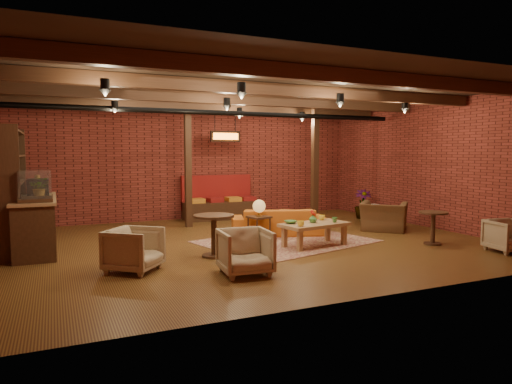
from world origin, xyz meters
name	(u,v)px	position (x,y,z in m)	size (l,w,h in m)	color
floor	(250,243)	(0.00, 0.00, 0.00)	(10.00, 10.00, 0.00)	#391C0E
ceiling	(250,90)	(0.00, 0.00, 3.20)	(10.00, 8.00, 0.02)	black
wall_back	(195,163)	(0.00, 4.00, 1.60)	(10.00, 0.02, 3.20)	maroon
wall_front	(372,177)	(0.00, -4.00, 1.60)	(10.00, 0.02, 3.20)	maroon
wall_right	(431,165)	(5.00, 0.00, 1.60)	(0.02, 8.00, 3.20)	maroon
ceiling_beams	(250,96)	(0.00, 0.00, 3.08)	(9.80, 6.40, 0.22)	black
ceiling_pipe	(223,113)	(0.00, 1.60, 2.85)	(0.12, 0.12, 9.60)	black
post_left	(188,165)	(-0.60, 2.60, 1.60)	(0.16, 0.16, 3.20)	black
post_right	(315,164)	(2.80, 2.00, 1.60)	(0.16, 0.16, 3.20)	black
service_counter	(35,210)	(-4.10, 1.00, 0.80)	(0.80, 2.50, 1.60)	black
plant_counter	(40,188)	(-4.00, 1.20, 1.22)	(0.35, 0.39, 0.30)	#337F33
shelving_hutch	(11,190)	(-4.50, 1.10, 1.20)	(0.52, 2.00, 2.40)	black
banquette	(220,202)	(0.60, 3.55, 0.50)	(2.10, 0.70, 1.00)	maroon
service_sign	(225,136)	(0.60, 3.10, 2.35)	(0.86, 0.06, 0.30)	orange
ceiling_spotlights	(250,106)	(0.00, 0.00, 2.86)	(6.40, 4.40, 0.28)	black
rug	(286,241)	(0.78, -0.17, 0.01)	(3.39, 2.59, 0.01)	maroon
sofa	(278,221)	(0.98, 0.64, 0.31)	(2.13, 0.83, 0.62)	#B55919
coffee_table	(314,226)	(1.06, -0.84, 0.43)	(1.50, 0.92, 0.73)	olive
side_table_lamp	(259,209)	(0.32, 0.24, 0.68)	(0.49, 0.49, 0.89)	black
round_table_left	(214,228)	(-1.10, -0.89, 0.53)	(0.75, 0.75, 0.78)	black
armchair_a	(134,247)	(-2.61, -1.35, 0.39)	(0.76, 0.71, 0.78)	beige
armchair_b	(245,250)	(-1.04, -2.24, 0.39)	(0.77, 0.72, 0.79)	beige
armchair_right	(384,212)	(3.60, 0.07, 0.47)	(1.07, 0.70, 0.94)	brown
side_table_book	(372,206)	(4.06, 1.10, 0.46)	(0.49, 0.49, 0.52)	black
round_table_right	(433,223)	(3.43, -1.68, 0.46)	(0.59, 0.59, 0.69)	black
armchair_far	(508,234)	(4.20, -2.82, 0.34)	(0.67, 0.63, 0.69)	beige
plant_tall	(363,175)	(4.40, 1.96, 1.26)	(1.41, 1.41, 2.52)	#4C7F4C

